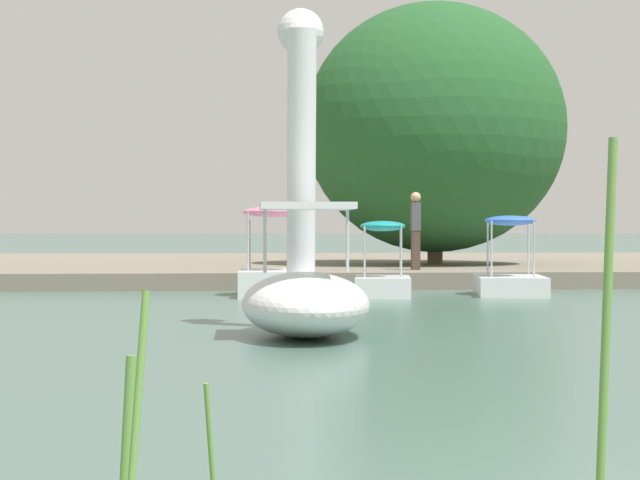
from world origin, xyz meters
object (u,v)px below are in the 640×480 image
swan_boat (305,269)px  pedal_boat_teal (383,276)px  tree_willow_overhanging (435,128)px  person_on_path (416,228)px  pedal_boat_pink (274,269)px  pedal_boat_blue (510,273)px

swan_boat → pedal_boat_teal: bearing=75.7°
tree_willow_overhanging → person_on_path: size_ratio=5.08×
swan_boat → pedal_boat_pink: (-0.03, 8.36, -0.30)m
pedal_boat_blue → pedal_boat_pink: bearing=179.1°
pedal_boat_teal → pedal_boat_pink: (-2.09, 0.27, 0.12)m
pedal_boat_teal → tree_willow_overhanging: (2.44, 7.90, 3.53)m
tree_willow_overhanging → pedal_boat_blue: bearing=-89.2°
pedal_boat_teal → tree_willow_overhanging: 8.99m
tree_willow_overhanging → pedal_boat_teal: bearing=-107.1°
pedal_boat_teal → pedal_boat_pink: bearing=172.5°
pedal_boat_pink → swan_boat: bearing=-89.8°
pedal_boat_pink → person_on_path: 5.01m
pedal_boat_blue → tree_willow_overhanging: 8.46m
pedal_boat_pink → tree_willow_overhanging: size_ratio=0.27×
pedal_boat_pink → person_on_path: size_ratio=1.35×
pedal_boat_blue → pedal_boat_teal: (-2.54, -0.20, -0.04)m
pedal_boat_pink → tree_willow_overhanging: (4.53, 7.62, 3.41)m
swan_boat → pedal_boat_teal: swan_boat is taller
pedal_boat_pink → tree_willow_overhanging: tree_willow_overhanging is taller
pedal_boat_blue → pedal_boat_pink: size_ratio=0.97×
person_on_path → pedal_boat_teal: bearing=-108.1°
pedal_boat_blue → person_on_path: (-1.27, 3.70, 0.88)m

